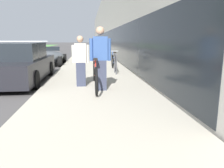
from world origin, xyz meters
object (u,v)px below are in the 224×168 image
object	(u,v)px
person_rider	(100,59)
bike_rack_hoop	(115,62)
vintage_roadster_curbside	(49,57)
cruiser_bike_nearest	(114,62)
tandem_bicycle	(95,74)
person_bystander	(81,61)
parked_sedan_curbside	(20,64)

from	to	relation	value
person_rider	bike_rack_hoop	xyz separation A→B (m)	(0.80, 3.03, -0.39)
vintage_roadster_curbside	bike_rack_hoop	bearing A→B (deg)	-51.99
bike_rack_hoop	cruiser_bike_nearest	bearing A→B (deg)	86.64
tandem_bicycle	cruiser_bike_nearest	distance (m)	4.06
cruiser_bike_nearest	person_bystander	bearing A→B (deg)	-111.48
cruiser_bike_nearest	vintage_roadster_curbside	size ratio (longest dim) A/B	0.47
bike_rack_hoop	parked_sedan_curbside	bearing A→B (deg)	-166.68
tandem_bicycle	person_bystander	distance (m)	0.62
parked_sedan_curbside	vintage_roadster_curbside	size ratio (longest dim) A/B	1.19
tandem_bicycle	parked_sedan_curbside	size ratio (longest dim) A/B	0.62
tandem_bicycle	person_bystander	xyz separation A→B (m)	(-0.43, 0.23, 0.38)
tandem_bicycle	person_rider	bearing A→B (deg)	-68.42
bike_rack_hoop	cruiser_bike_nearest	size ratio (longest dim) A/B	0.46
parked_sedan_curbside	person_rider	bearing A→B (deg)	-37.17
bike_rack_hoop	cruiser_bike_nearest	world-z (taller)	cruiser_bike_nearest
cruiser_bike_nearest	vintage_roadster_curbside	distance (m)	4.94
tandem_bicycle	person_bystander	size ratio (longest dim) A/B	1.85
tandem_bicycle	person_rider	size ratio (longest dim) A/B	1.60
vintage_roadster_curbside	person_bystander	bearing A→B (deg)	-72.53
parked_sedan_curbside	vintage_roadster_curbside	distance (m)	5.45
person_rider	person_bystander	bearing A→B (deg)	133.79
person_rider	cruiser_bike_nearest	size ratio (longest dim) A/B	0.98
person_rider	vintage_roadster_curbside	bearing A→B (deg)	110.09
person_rider	parked_sedan_curbside	bearing A→B (deg)	142.83
bike_rack_hoop	cruiser_bike_nearest	xyz separation A→B (m)	(0.07, 1.27, -0.14)
person_rider	parked_sedan_curbside	size ratio (longest dim) A/B	0.39
person_rider	cruiser_bike_nearest	bearing A→B (deg)	78.49
cruiser_bike_nearest	parked_sedan_curbside	distance (m)	4.30
bike_rack_hoop	vintage_roadster_curbside	xyz separation A→B (m)	(-3.58, 4.58, -0.14)
cruiser_bike_nearest	tandem_bicycle	bearing A→B (deg)	-104.57
person_rider	vintage_roadster_curbside	xyz separation A→B (m)	(-2.78, 7.61, -0.53)
bike_rack_hoop	cruiser_bike_nearest	distance (m)	1.28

